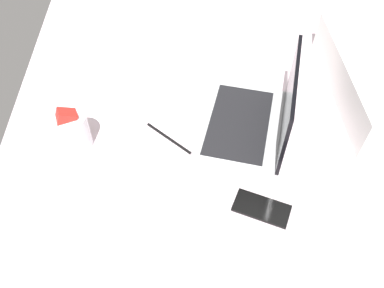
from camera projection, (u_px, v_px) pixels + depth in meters
bed_mattress at (243, 161)px, 120.54cm from camera, size 180.00×140.00×18.00cm
laptop at (256, 119)px, 113.40cm from camera, size 38.01×31.11×23.00cm
snack_cup at (73, 130)px, 108.78cm from camera, size 10.13×9.00×13.95cm
cell_phone at (262, 208)px, 99.26cm from camera, size 12.01×15.56×0.80cm
charger_cable at (169, 138)px, 114.22cm from camera, size 12.15×12.74×0.60cm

